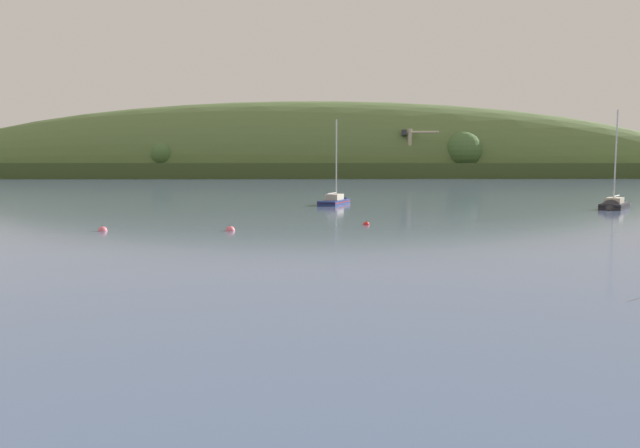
{
  "coord_description": "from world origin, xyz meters",
  "views": [
    {
      "loc": [
        -6.99,
        -0.62,
        4.84
      ],
      "look_at": [
        -7.52,
        29.67,
        1.94
      ],
      "focal_mm": 34.07,
      "sensor_mm": 36.0,
      "label": 1
    }
  ],
  "objects_px": {
    "dockside_crane": "(410,154)",
    "sailboat_midwater_white": "(336,203)",
    "sailboat_near_mooring": "(613,207)",
    "mooring_buoy_midchannel": "(366,225)",
    "mooring_buoy_off_fishing_boat": "(230,231)",
    "mooring_buoy_far_upstream": "(103,231)"
  },
  "relations": [
    {
      "from": "sailboat_near_mooring",
      "to": "mooring_buoy_far_upstream",
      "type": "height_order",
      "value": "sailboat_near_mooring"
    },
    {
      "from": "sailboat_midwater_white",
      "to": "mooring_buoy_off_fishing_boat",
      "type": "bearing_deg",
      "value": -177.84
    },
    {
      "from": "sailboat_near_mooring",
      "to": "mooring_buoy_off_fishing_boat",
      "type": "height_order",
      "value": "sailboat_near_mooring"
    },
    {
      "from": "sailboat_midwater_white",
      "to": "sailboat_near_mooring",
      "type": "bearing_deg",
      "value": -88.14
    },
    {
      "from": "sailboat_near_mooring",
      "to": "mooring_buoy_midchannel",
      "type": "height_order",
      "value": "sailboat_near_mooring"
    },
    {
      "from": "mooring_buoy_midchannel",
      "to": "mooring_buoy_off_fishing_boat",
      "type": "bearing_deg",
      "value": -155.34
    },
    {
      "from": "dockside_crane",
      "to": "sailboat_midwater_white",
      "type": "distance_m",
      "value": 175.7
    },
    {
      "from": "mooring_buoy_far_upstream",
      "to": "mooring_buoy_off_fishing_boat",
      "type": "bearing_deg",
      "value": 1.95
    },
    {
      "from": "dockside_crane",
      "to": "mooring_buoy_off_fishing_boat",
      "type": "distance_m",
      "value": 208.68
    },
    {
      "from": "mooring_buoy_midchannel",
      "to": "sailboat_near_mooring",
      "type": "bearing_deg",
      "value": 33.16
    },
    {
      "from": "dockside_crane",
      "to": "mooring_buoy_midchannel",
      "type": "distance_m",
      "value": 202.15
    },
    {
      "from": "mooring_buoy_off_fishing_boat",
      "to": "mooring_buoy_far_upstream",
      "type": "xyz_separation_m",
      "value": [
        -9.53,
        -0.32,
        0.0
      ]
    },
    {
      "from": "sailboat_near_mooring",
      "to": "mooring_buoy_off_fishing_boat",
      "type": "relative_size",
      "value": 15.23
    },
    {
      "from": "sailboat_midwater_white",
      "to": "mooring_buoy_far_upstream",
      "type": "distance_m",
      "value": 36.93
    },
    {
      "from": "sailboat_midwater_white",
      "to": "mooring_buoy_midchannel",
      "type": "distance_m",
      "value": 27.3
    },
    {
      "from": "mooring_buoy_far_upstream",
      "to": "sailboat_midwater_white",
      "type": "bearing_deg",
      "value": 61.18
    },
    {
      "from": "mooring_buoy_midchannel",
      "to": "mooring_buoy_off_fishing_boat",
      "type": "xyz_separation_m",
      "value": [
        -10.5,
        -4.82,
        -0.0
      ]
    },
    {
      "from": "mooring_buoy_midchannel",
      "to": "mooring_buoy_far_upstream",
      "type": "xyz_separation_m",
      "value": [
        -20.03,
        -5.15,
        -0.0
      ]
    },
    {
      "from": "mooring_buoy_off_fishing_boat",
      "to": "mooring_buoy_far_upstream",
      "type": "relative_size",
      "value": 1.05
    },
    {
      "from": "dockside_crane",
      "to": "mooring_buoy_midchannel",
      "type": "bearing_deg",
      "value": -91.07
    },
    {
      "from": "sailboat_midwater_white",
      "to": "mooring_buoy_far_upstream",
      "type": "relative_size",
      "value": 15.53
    },
    {
      "from": "sailboat_midwater_white",
      "to": "mooring_buoy_midchannel",
      "type": "relative_size",
      "value": 19.09
    }
  ]
}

